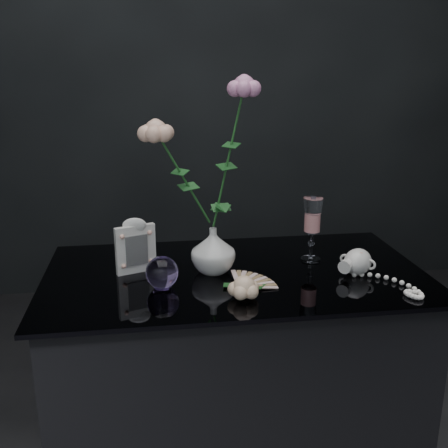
{
  "coord_description": "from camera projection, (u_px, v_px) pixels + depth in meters",
  "views": [
    {
      "loc": [
        -0.22,
        -1.29,
        1.31
      ],
      "look_at": [
        -0.04,
        -0.01,
        0.92
      ],
      "focal_mm": 42.0,
      "sensor_mm": 36.0,
      "label": 1
    }
  ],
  "objects": [
    {
      "name": "paper_fan",
      "position": [
        238.0,
        286.0,
        1.34
      ],
      "size": [
        0.26,
        0.23,
        0.02
      ],
      "primitive_type": null,
      "rotation": [
        0.0,
        0.0,
        0.4
      ],
      "color": "beige",
      "rests_on": "table"
    },
    {
      "name": "wine_glass",
      "position": [
        312.0,
        230.0,
        1.52
      ],
      "size": [
        0.07,
        0.07,
        0.19
      ],
      "primitive_type": null,
      "rotation": [
        0.0,
        0.0,
        0.17
      ],
      "color": "white",
      "rests_on": "table"
    },
    {
      "name": "loose_rose",
      "position": [
        244.0,
        287.0,
        1.28
      ],
      "size": [
        0.19,
        0.21,
        0.06
      ],
      "primitive_type": null,
      "rotation": [
        0.0,
        0.0,
        0.4
      ],
      "color": "beige",
      "rests_on": "table"
    },
    {
      "name": "pearl_jar",
      "position": [
        358.0,
        261.0,
        1.44
      ],
      "size": [
        0.36,
        0.36,
        0.08
      ],
      "primitive_type": null,
      "rotation": [
        0.0,
        0.0,
        -0.75
      ],
      "color": "silver",
      "rests_on": "table"
    },
    {
      "name": "paperweight",
      "position": [
        162.0,
        272.0,
        1.34
      ],
      "size": [
        0.1,
        0.1,
        0.08
      ],
      "primitive_type": null,
      "rotation": [
        0.0,
        0.0,
        -0.17
      ],
      "color": "#A585D8",
      "rests_on": "table"
    },
    {
      "name": "vase",
      "position": [
        213.0,
        250.0,
        1.44
      ],
      "size": [
        0.15,
        0.15,
        0.13
      ],
      "primitive_type": "imported",
      "rotation": [
        0.0,
        0.0,
        0.32
      ],
      "color": "silver",
      "rests_on": "table"
    },
    {
      "name": "table",
      "position": [
        234.0,
        390.0,
        1.57
      ],
      "size": [
        1.05,
        0.58,
        0.76
      ],
      "color": "black",
      "rests_on": "ground"
    },
    {
      "name": "picture_frame",
      "position": [
        135.0,
        245.0,
        1.44
      ],
      "size": [
        0.14,
        0.12,
        0.16
      ],
      "primitive_type": null,
      "rotation": [
        0.0,
        0.0,
        0.36
      ],
      "color": "white",
      "rests_on": "table"
    },
    {
      "name": "roses",
      "position": [
        206.0,
        157.0,
        1.36
      ],
      "size": [
        0.3,
        0.12,
        0.45
      ],
      "color": "#E8B194",
      "rests_on": "vase"
    }
  ]
}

